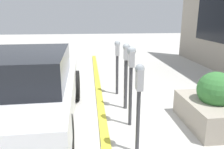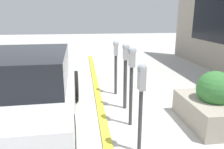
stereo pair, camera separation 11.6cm
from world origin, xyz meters
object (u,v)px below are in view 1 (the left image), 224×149
object	(u,v)px
parked_car_front	(24,88)
parking_meter_fourth	(117,59)
parking_meter_nearest	(139,92)
parking_meter_second	(131,70)
planter_box	(214,106)
parking_meter_middle	(126,67)

from	to	relation	value
parked_car_front	parking_meter_fourth	bearing A→B (deg)	-52.84
parking_meter_nearest	parking_meter_second	world-z (taller)	parking_meter_second
parking_meter_second	planter_box	bearing A→B (deg)	-95.57
parking_meter_fourth	parked_car_front	size ratio (longest dim) A/B	0.36
planter_box	parking_meter_middle	bearing A→B (deg)	58.91
parking_meter_fourth	parked_car_front	xyz separation A→B (m)	(-1.55, 1.92, -0.19)
parking_meter_nearest	parking_meter_second	xyz separation A→B (m)	(0.87, -0.05, 0.10)
planter_box	parked_car_front	distance (m)	3.58
parking_meter_nearest	parking_meter_middle	size ratio (longest dim) A/B	0.95
parked_car_front	planter_box	bearing A→B (deg)	-96.92
parking_meter_second	planter_box	distance (m)	1.74
parking_meter_middle	planter_box	world-z (taller)	parking_meter_middle
parking_meter_middle	parking_meter_fourth	bearing A→B (deg)	4.37
parking_meter_nearest	parking_meter_second	distance (m)	0.88
parking_meter_nearest	parking_meter_middle	world-z (taller)	parking_meter_middle
parking_meter_second	planter_box	world-z (taller)	parking_meter_second
parking_meter_fourth	parked_car_front	distance (m)	2.48
planter_box	parked_car_front	size ratio (longest dim) A/B	0.34
parking_meter_fourth	planter_box	world-z (taller)	parking_meter_fourth
parking_meter_middle	parking_meter_second	bearing A→B (deg)	177.06
parking_meter_second	parking_meter_fourth	bearing A→B (deg)	1.06
parking_meter_second	planter_box	xyz separation A→B (m)	(-0.15, -1.59, -0.70)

